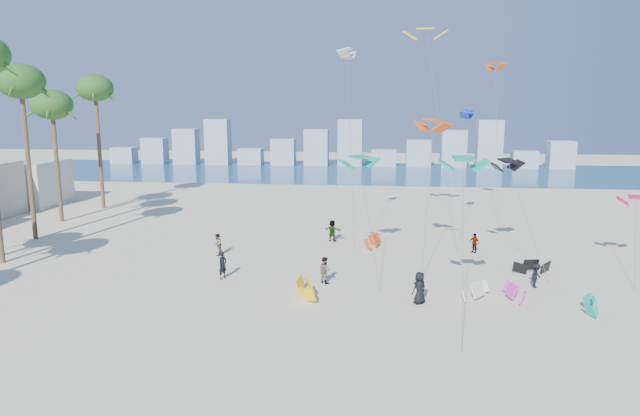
# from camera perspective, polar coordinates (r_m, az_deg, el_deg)

# --- Properties ---
(ground) EXTENTS (220.00, 220.00, 0.00)m
(ground) POSITION_cam_1_polar(r_m,az_deg,el_deg) (24.17, -11.78, -17.63)
(ground) COLOR beige
(ground) RESTS_ON ground
(ocean) EXTENTS (220.00, 220.00, 0.00)m
(ocean) POSITION_cam_1_polar(r_m,az_deg,el_deg) (93.12, 1.87, 3.69)
(ocean) COLOR navy
(ocean) RESTS_ON ground
(kitesurfer_near) EXTENTS (0.69, 0.80, 1.85)m
(kitesurfer_near) POSITION_cam_1_polar(r_m,az_deg,el_deg) (37.22, -9.93, -5.77)
(kitesurfer_near) COLOR black
(kitesurfer_near) RESTS_ON ground
(kitesurfer_mid) EXTENTS (1.06, 1.04, 1.72)m
(kitesurfer_mid) POSITION_cam_1_polar(r_m,az_deg,el_deg) (35.83, 0.47, -6.36)
(kitesurfer_mid) COLOR gray
(kitesurfer_mid) RESTS_ON ground
(kitesurfers_far) EXTENTS (31.03, 15.21, 1.89)m
(kitesurfers_far) POSITION_cam_1_polar(r_m,az_deg,el_deg) (40.25, 7.32, -4.53)
(kitesurfers_far) COLOR black
(kitesurfers_far) RESTS_ON ground
(grounded_kites) EXTENTS (17.67, 15.93, 0.94)m
(grounded_kites) POSITION_cam_1_polar(r_m,az_deg,el_deg) (37.02, 12.30, -6.74)
(grounded_kites) COLOR yellow
(grounded_kites) RESTS_ON ground
(flying_kites) EXTENTS (30.23, 31.69, 17.86)m
(flying_kites) POSITION_cam_1_polar(r_m,az_deg,el_deg) (43.06, 14.72, 10.46)
(flying_kites) COLOR #0DA584
(flying_kites) RESTS_ON ground
(distant_skyline) EXTENTS (85.00, 3.00, 8.40)m
(distant_skyline) POSITION_cam_1_polar(r_m,az_deg,el_deg) (102.82, 1.64, 6.08)
(distant_skyline) COLOR #9EADBF
(distant_skyline) RESTS_ON ground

